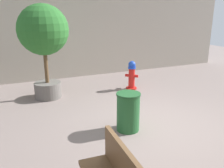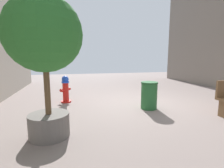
% 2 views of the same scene
% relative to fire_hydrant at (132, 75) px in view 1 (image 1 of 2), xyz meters
% --- Properties ---
extents(ground_plane, '(23.40, 23.40, 0.00)m').
position_rel_fire_hydrant_xyz_m(ground_plane, '(-2.61, 0.79, -0.46)').
color(ground_plane, gray).
extents(fire_hydrant, '(0.39, 0.39, 0.93)m').
position_rel_fire_hydrant_xyz_m(fire_hydrant, '(0.00, 0.00, 0.00)').
color(fire_hydrant, red).
rests_on(fire_hydrant, ground_plane).
extents(planter_tree, '(1.39, 1.39, 2.65)m').
position_rel_fire_hydrant_xyz_m(planter_tree, '(0.26, 2.63, 1.33)').
color(planter_tree, slate).
rests_on(planter_tree, ground_plane).
extents(trash_bin, '(0.50, 0.50, 0.82)m').
position_rel_fire_hydrant_xyz_m(trash_bin, '(-2.46, 1.41, -0.05)').
color(trash_bin, '#266633').
rests_on(trash_bin, ground_plane).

